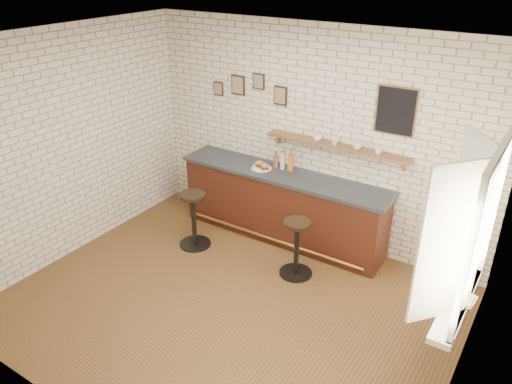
# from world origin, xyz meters

# --- Properties ---
(ground) EXTENTS (5.00, 5.00, 0.00)m
(ground) POSITION_xyz_m (0.00, 0.00, 0.00)
(ground) COLOR brown
(ground) RESTS_ON ground
(bar_counter) EXTENTS (3.10, 0.65, 1.01)m
(bar_counter) POSITION_xyz_m (-0.27, 1.70, 0.51)
(bar_counter) COLOR #431B12
(bar_counter) RESTS_ON ground
(sandwich_plate) EXTENTS (0.28, 0.28, 0.01)m
(sandwich_plate) POSITION_xyz_m (-0.60, 1.67, 1.02)
(sandwich_plate) COLOR white
(sandwich_plate) RESTS_ON bar_counter
(ciabatta_sandwich) EXTENTS (0.28, 0.21, 0.08)m
(ciabatta_sandwich) POSITION_xyz_m (-0.59, 1.67, 1.06)
(ciabatta_sandwich) COLOR #B5834A
(ciabatta_sandwich) RESTS_ON sandwich_plate
(potato_chips) EXTENTS (0.26, 0.18, 0.00)m
(potato_chips) POSITION_xyz_m (-0.63, 1.67, 1.02)
(potato_chips) COLOR #E3A350
(potato_chips) RESTS_ON sandwich_plate
(bitters_bottle_brown) EXTENTS (0.07, 0.07, 0.23)m
(bitters_bottle_brown) POSITION_xyz_m (-0.46, 1.83, 1.11)
(bitters_bottle_brown) COLOR brown
(bitters_bottle_brown) RESTS_ON bar_counter
(bitters_bottle_white) EXTENTS (0.07, 0.07, 0.26)m
(bitters_bottle_white) POSITION_xyz_m (-0.35, 1.83, 1.12)
(bitters_bottle_white) COLOR beige
(bitters_bottle_white) RESTS_ON bar_counter
(bitters_bottle_amber) EXTENTS (0.08, 0.08, 0.32)m
(bitters_bottle_amber) POSITION_xyz_m (-0.22, 1.83, 1.14)
(bitters_bottle_amber) COLOR #AD5F1C
(bitters_bottle_amber) RESTS_ON bar_counter
(condiment_bottle_yellow) EXTENTS (0.07, 0.07, 0.22)m
(condiment_bottle_yellow) POSITION_xyz_m (-0.23, 1.83, 1.10)
(condiment_bottle_yellow) COLOR yellow
(condiment_bottle_yellow) RESTS_ON bar_counter
(bar_stool_left) EXTENTS (0.47, 0.47, 0.81)m
(bar_stool_left) POSITION_xyz_m (-1.18, 0.83, 0.43)
(bar_stool_left) COLOR black
(bar_stool_left) RESTS_ON ground
(bar_stool_right) EXTENTS (0.43, 0.43, 0.77)m
(bar_stool_right) POSITION_xyz_m (0.36, 0.99, 0.42)
(bar_stool_right) COLOR black
(bar_stool_right) RESTS_ON ground
(wall_shelf) EXTENTS (2.00, 0.18, 0.18)m
(wall_shelf) POSITION_xyz_m (0.40, 1.90, 1.48)
(wall_shelf) COLOR brown
(wall_shelf) RESTS_ON ground
(shelf_cup_a) EXTENTS (0.13, 0.13, 0.09)m
(shelf_cup_a) POSITION_xyz_m (0.13, 1.90, 1.54)
(shelf_cup_a) COLOR white
(shelf_cup_a) RESTS_ON wall_shelf
(shelf_cup_b) EXTENTS (0.13, 0.13, 0.08)m
(shelf_cup_b) POSITION_xyz_m (0.38, 1.90, 1.54)
(shelf_cup_b) COLOR white
(shelf_cup_b) RESTS_ON wall_shelf
(shelf_cup_c) EXTENTS (0.13, 0.13, 0.09)m
(shelf_cup_c) POSITION_xyz_m (0.69, 1.90, 1.54)
(shelf_cup_c) COLOR white
(shelf_cup_c) RESTS_ON wall_shelf
(shelf_cup_d) EXTENTS (0.12, 0.12, 0.09)m
(shelf_cup_d) POSITION_xyz_m (0.97, 1.90, 1.54)
(shelf_cup_d) COLOR white
(shelf_cup_d) RESTS_ON wall_shelf
(back_wall_decor) EXTENTS (2.96, 0.02, 0.56)m
(back_wall_decor) POSITION_xyz_m (0.23, 1.98, 2.05)
(back_wall_decor) COLOR black
(back_wall_decor) RESTS_ON ground
(window_sill) EXTENTS (0.20, 1.35, 0.06)m
(window_sill) POSITION_xyz_m (2.40, 0.30, 0.90)
(window_sill) COLOR white
(window_sill) RESTS_ON ground
(casement_window) EXTENTS (0.40, 1.30, 1.56)m
(casement_window) POSITION_xyz_m (2.36, 0.30, 1.65)
(casement_window) COLOR white
(casement_window) RESTS_ON ground
(book_lower) EXTENTS (0.18, 0.23, 0.02)m
(book_lower) POSITION_xyz_m (2.38, 0.30, 0.94)
(book_lower) COLOR tan
(book_lower) RESTS_ON window_sill
(book_upper) EXTENTS (0.15, 0.20, 0.02)m
(book_upper) POSITION_xyz_m (2.38, 0.29, 0.96)
(book_upper) COLOR tan
(book_upper) RESTS_ON book_lower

